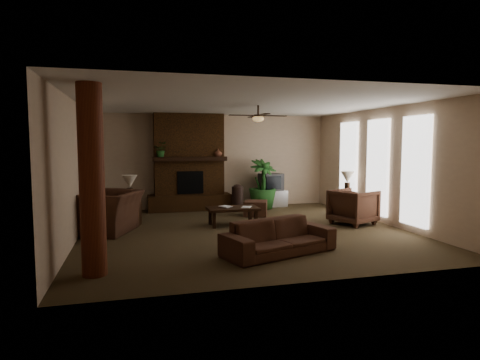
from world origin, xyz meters
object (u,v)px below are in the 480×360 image
object	(u,v)px
sofa	(279,231)
coffee_table	(233,210)
floor_plant	(262,195)
side_table_right	(347,206)
armchair_right	(353,205)
tv_stand	(272,198)
floor_vase	(238,196)
lamp_left	(130,184)
side_table_left	(129,214)
lamp_right	(347,179)
log_column	(92,181)
ottoman	(256,208)
armchair_left	(108,205)

from	to	relation	value
sofa	coffee_table	distance (m)	2.66
floor_plant	side_table_right	bearing A→B (deg)	-43.52
armchair_right	side_table_right	size ratio (longest dim) A/B	1.69
tv_stand	floor_vase	bearing A→B (deg)	-167.53
coffee_table	floor_vase	size ratio (longest dim) A/B	1.56
coffee_table	tv_stand	distance (m)	3.10
lamp_left	sofa	bearing A→B (deg)	-51.56
side_table_left	side_table_right	world-z (taller)	same
armchair_right	tv_stand	size ratio (longest dim) A/B	1.09
tv_stand	lamp_left	world-z (taller)	lamp_left
side_table_left	lamp_right	bearing A→B (deg)	-0.83
floor_vase	sofa	bearing A→B (deg)	-95.42
armchair_right	lamp_right	xyz separation A→B (m)	(0.43, 1.06, 0.54)
log_column	ottoman	bearing A→B (deg)	48.03
floor_vase	side_table_left	distance (m)	3.38
log_column	side_table_left	world-z (taller)	log_column
floor_vase	side_table_right	world-z (taller)	floor_vase
armchair_left	floor_vase	world-z (taller)	armchair_left
armchair_left	coffee_table	world-z (taller)	armchair_left
side_table_left	lamp_left	size ratio (longest dim) A/B	0.85
side_table_right	floor_vase	bearing A→B (deg)	149.11
side_table_right	lamp_right	world-z (taller)	lamp_right
armchair_left	lamp_left	world-z (taller)	armchair_left
floor_plant	lamp_left	size ratio (longest dim) A/B	2.27
coffee_table	floor_plant	distance (m)	2.62
floor_vase	lamp_right	bearing A→B (deg)	-31.00
sofa	ottoman	distance (m)	3.81
floor_vase	floor_plant	world-z (taller)	floor_plant
armchair_right	floor_plant	xyz separation A→B (m)	(-1.40, 2.80, -0.05)
armchair_left	floor_plant	xyz separation A→B (m)	(4.26, 2.27, -0.19)
side_table_left	floor_plant	bearing A→B (deg)	23.37
side_table_left	coffee_table	bearing A→B (deg)	-12.51
floor_plant	sofa	bearing A→B (deg)	-104.44
sofa	log_column	bearing A→B (deg)	169.14
armchair_left	lamp_right	bearing A→B (deg)	116.51
lamp_left	tv_stand	bearing A→B (deg)	24.67
floor_vase	side_table_right	xyz separation A→B (m)	(2.62, -1.57, -0.16)
log_column	floor_vase	distance (m)	6.24
log_column	armchair_right	size ratio (longest dim) A/B	3.01
log_column	side_table_left	xyz separation A→B (m)	(0.45, 3.59, -1.12)
armchair_left	ottoman	distance (m)	3.92
floor_plant	side_table_left	distance (m)	4.17
tv_stand	lamp_left	distance (m)	4.68
log_column	lamp_left	bearing A→B (deg)	82.35
tv_stand	lamp_right	distance (m)	2.59
tv_stand	floor_plant	distance (m)	0.53
armchair_left	armchair_right	bearing A→B (deg)	106.14
armchair_left	tv_stand	xyz separation A→B (m)	(4.67, 2.57, -0.35)
sofa	floor_vase	bearing A→B (deg)	65.98
ottoman	lamp_left	distance (m)	3.39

